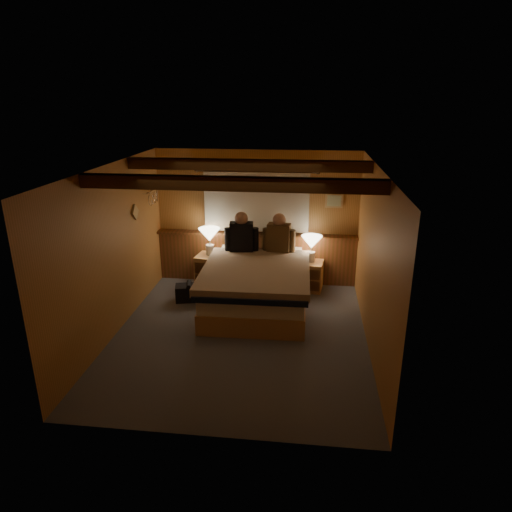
% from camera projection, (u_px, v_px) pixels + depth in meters
% --- Properties ---
extents(floor, '(4.20, 4.20, 0.00)m').
position_uv_depth(floor, '(240.00, 335.00, 6.60)').
color(floor, '#525661').
rests_on(floor, ground).
extents(ceiling, '(4.20, 4.20, 0.00)m').
position_uv_depth(ceiling, '(238.00, 168.00, 5.80)').
color(ceiling, tan).
rests_on(ceiling, wall_back).
extents(wall_back, '(3.60, 0.00, 3.60)m').
position_uv_depth(wall_back, '(257.00, 218.00, 8.17)').
color(wall_back, '#BB7D43').
rests_on(wall_back, floor).
extents(wall_left, '(0.00, 4.20, 4.20)m').
position_uv_depth(wall_left, '(113.00, 252.00, 6.40)').
color(wall_left, '#BB7D43').
rests_on(wall_left, floor).
extents(wall_right, '(0.00, 4.20, 4.20)m').
position_uv_depth(wall_right, '(374.00, 262.00, 6.00)').
color(wall_right, '#BB7D43').
rests_on(wall_right, floor).
extents(wall_front, '(3.60, 0.00, 3.60)m').
position_uv_depth(wall_front, '(205.00, 332.00, 4.23)').
color(wall_front, '#BB7D43').
rests_on(wall_front, floor).
extents(wainscot, '(3.60, 0.23, 0.94)m').
position_uv_depth(wainscot, '(256.00, 256.00, 8.35)').
color(wainscot, brown).
rests_on(wainscot, wall_back).
extents(curtain_window, '(2.18, 0.09, 1.11)m').
position_uv_depth(curtain_window, '(256.00, 201.00, 7.99)').
color(curtain_window, '#442811').
rests_on(curtain_window, wall_back).
extents(ceiling_beams, '(3.60, 1.65, 0.16)m').
position_uv_depth(ceiling_beams, '(240.00, 173.00, 5.97)').
color(ceiling_beams, '#442811').
rests_on(ceiling_beams, ceiling).
extents(coat_rail, '(0.05, 0.55, 0.24)m').
position_uv_depth(coat_rail, '(152.00, 196.00, 7.71)').
color(coat_rail, silver).
rests_on(coat_rail, wall_left).
extents(framed_print, '(0.30, 0.04, 0.25)m').
position_uv_depth(framed_print, '(334.00, 201.00, 7.88)').
color(framed_print, tan).
rests_on(framed_print, wall_back).
extents(bed, '(1.69, 2.16, 0.73)m').
position_uv_depth(bed, '(257.00, 286.00, 7.32)').
color(bed, tan).
rests_on(bed, floor).
extents(nightstand_left, '(0.60, 0.55, 0.58)m').
position_uv_depth(nightstand_left, '(212.00, 270.00, 8.21)').
color(nightstand_left, tan).
rests_on(nightstand_left, floor).
extents(nightstand_right, '(0.52, 0.48, 0.52)m').
position_uv_depth(nightstand_right, '(309.00, 276.00, 8.06)').
color(nightstand_right, tan).
rests_on(nightstand_right, floor).
extents(lamp_left, '(0.38, 0.38, 0.49)m').
position_uv_depth(lamp_left, '(209.00, 236.00, 8.02)').
color(lamp_left, silver).
rests_on(lamp_left, nightstand_left).
extents(lamp_right, '(0.36, 0.36, 0.47)m').
position_uv_depth(lamp_right, '(312.00, 244.00, 7.88)').
color(lamp_right, silver).
rests_on(lamp_right, nightstand_right).
extents(person_left, '(0.59, 0.27, 0.71)m').
position_uv_depth(person_left, '(242.00, 235.00, 7.82)').
color(person_left, black).
rests_on(person_left, bed).
extents(person_right, '(0.57, 0.27, 0.69)m').
position_uv_depth(person_right, '(279.00, 236.00, 7.81)').
color(person_right, '#4F381F').
rests_on(person_right, bed).
extents(duffel_bag, '(0.50, 0.36, 0.32)m').
position_uv_depth(duffel_bag, '(189.00, 292.00, 7.67)').
color(duffel_bag, black).
rests_on(duffel_bag, floor).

